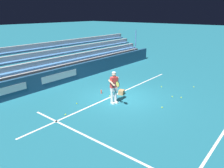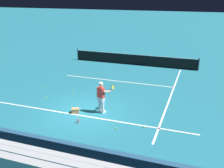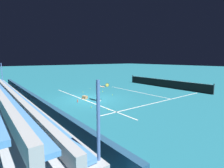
{
  "view_description": "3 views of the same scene",
  "coord_description": "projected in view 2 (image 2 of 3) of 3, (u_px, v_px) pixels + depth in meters",
  "views": [
    {
      "loc": [
        9.25,
        6.94,
        4.63
      ],
      "look_at": [
        0.52,
        -0.24,
        0.89
      ],
      "focal_mm": 35.0,
      "sensor_mm": 36.0,
      "label": 1
    },
    {
      "loc": [
        5.69,
        -11.71,
        6.17
      ],
      "look_at": [
        1.21,
        1.02,
        1.4
      ],
      "focal_mm": 42.0,
      "sensor_mm": 36.0,
      "label": 2
    },
    {
      "loc": [
        12.52,
        -7.33,
        3.39
      ],
      "look_at": [
        0.64,
        1.81,
        1.22
      ],
      "focal_mm": 28.0,
      "sensor_mm": 36.0,
      "label": 3
    }
  ],
  "objects": [
    {
      "name": "tennis_net",
      "position": [
        134.0,
        59.0,
        23.2
      ],
      "size": [
        11.09,
        0.09,
        1.07
      ],
      "color": "#33383D",
      "rests_on": "ground"
    },
    {
      "name": "tennis_player",
      "position": [
        101.0,
        97.0,
        13.86
      ],
      "size": [
        0.8,
        0.94,
        1.71
      ],
      "color": "silver",
      "rests_on": "ground"
    },
    {
      "name": "tennis_ball_toward_net",
      "position": [
        144.0,
        127.0,
        12.56
      ],
      "size": [
        0.07,
        0.07,
        0.07
      ],
      "primitive_type": "sphere",
      "color": "#CCE533",
      "rests_on": "ground"
    },
    {
      "name": "court_service_line_white",
      "position": [
        117.0,
        81.0,
        19.14
      ],
      "size": [
        8.22,
        0.1,
        0.01
      ],
      "primitive_type": "cube",
      "color": "white",
      "rests_on": "ground"
    },
    {
      "name": "tennis_ball_far_right",
      "position": [
        73.0,
        90.0,
        17.29
      ],
      "size": [
        0.07,
        0.07,
        0.07
      ],
      "primitive_type": "sphere",
      "color": "#CCE533",
      "rests_on": "ground"
    },
    {
      "name": "tennis_ball_on_baseline",
      "position": [
        85.0,
        117.0,
        13.6
      ],
      "size": [
        0.07,
        0.07,
        0.07
      ],
      "primitive_type": "sphere",
      "color": "#CCE533",
      "rests_on": "ground"
    },
    {
      "name": "back_wall_sponsor_board",
      "position": [
        33.0,
        148.0,
        9.96
      ],
      "size": [
        20.42,
        0.25,
        1.1
      ],
      "color": "navy",
      "rests_on": "ground"
    },
    {
      "name": "tennis_ball_near_player",
      "position": [
        73.0,
        93.0,
        16.82
      ],
      "size": [
        0.07,
        0.07,
        0.07
      ],
      "primitive_type": "sphere",
      "color": "#CCE533",
      "rests_on": "ground"
    },
    {
      "name": "tennis_ball_by_box",
      "position": [
        43.0,
        87.0,
        17.9
      ],
      "size": [
        0.07,
        0.07,
        0.07
      ],
      "primitive_type": "sphere",
      "color": "#CCE533",
      "rests_on": "ground"
    },
    {
      "name": "water_bottle",
      "position": [
        78.0,
        121.0,
        12.99
      ],
      "size": [
        0.07,
        0.07,
        0.22
      ],
      "primitive_type": "cylinder",
      "color": "#EA4C33",
      "rests_on": "ground"
    },
    {
      "name": "court_sideline_white",
      "position": [
        171.0,
        95.0,
        16.52
      ],
      "size": [
        0.1,
        12.0,
        0.01
      ],
      "primitive_type": "cube",
      "color": "white",
      "rests_on": "ground"
    },
    {
      "name": "ground_plane",
      "position": [
        85.0,
        112.0,
        14.25
      ],
      "size": [
        160.0,
        160.0,
        0.0
      ],
      "primitive_type": "plane",
      "color": "#1E6B7F"
    },
    {
      "name": "court_baseline_white",
      "position": [
        81.0,
        115.0,
        13.81
      ],
      "size": [
        12.0,
        0.1,
        0.01
      ],
      "primitive_type": "cube",
      "color": "white",
      "rests_on": "ground"
    },
    {
      "name": "ball_box_cardboard",
      "position": [
        75.0,
        111.0,
        14.08
      ],
      "size": [
        0.48,
        0.42,
        0.26
      ],
      "primitive_type": "cube",
      "rotation": [
        0.0,
        0.0,
        0.36
      ],
      "color": "#A87F51",
      "rests_on": "ground"
    },
    {
      "name": "tennis_ball_stray_back",
      "position": [
        99.0,
        95.0,
        16.5
      ],
      "size": [
        0.07,
        0.07,
        0.07
      ],
      "primitive_type": "sphere",
      "color": "#CCE533",
      "rests_on": "ground"
    },
    {
      "name": "tennis_ball_far_left",
      "position": [
        116.0,
        128.0,
        12.44
      ],
      "size": [
        0.07,
        0.07,
        0.07
      ],
      "primitive_type": "sphere",
      "color": "#CCE533",
      "rests_on": "ground"
    },
    {
      "name": "tennis_ball_midcourt",
      "position": [
        46.0,
        98.0,
        16.05
      ],
      "size": [
        0.07,
        0.07,
        0.07
      ],
      "primitive_type": "sphere",
      "color": "#CCE533",
      "rests_on": "ground"
    }
  ]
}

